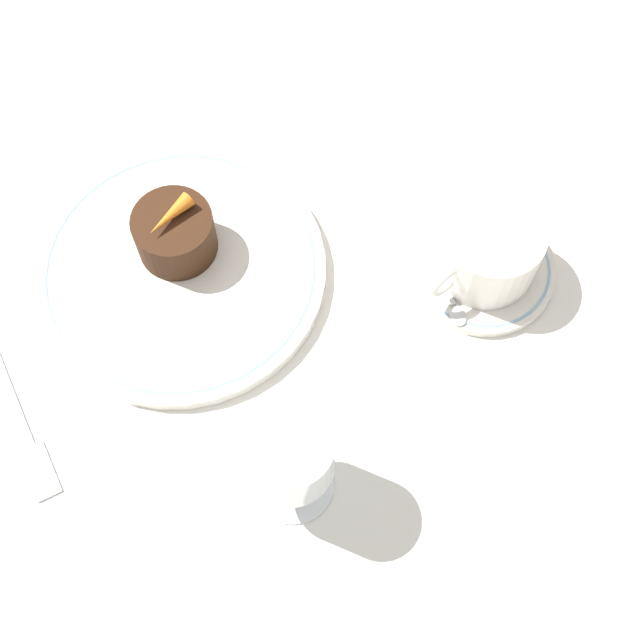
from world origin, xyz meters
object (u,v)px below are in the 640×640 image
at_px(wine_glass, 290,457).
at_px(dessert_cake, 175,234).
at_px(dinner_plate, 181,270).
at_px(fork, 22,423).
at_px(coffee_cup, 489,249).

xyz_separation_m(wine_glass, dessert_cake, (-0.06, -0.24, -0.04)).
distance_m(dinner_plate, fork, 0.20).
xyz_separation_m(coffee_cup, fork, (0.42, -0.15, -0.04)).
bearing_deg(coffee_cup, fork, -19.32).
distance_m(fork, dessert_cake, 0.22).
height_order(fork, dessert_cake, dessert_cake).
distance_m(coffee_cup, fork, 0.45).
bearing_deg(dessert_cake, coffee_cup, 136.84).
height_order(dinner_plate, wine_glass, wine_glass).
xyz_separation_m(coffee_cup, wine_glass, (0.27, 0.05, 0.04)).
bearing_deg(fork, coffee_cup, 160.68).
relative_size(fork, dessert_cake, 2.53).
bearing_deg(fork, dinner_plate, -170.96).
bearing_deg(coffee_cup, dinner_plate, -38.69).
distance_m(wine_glass, fork, 0.26).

